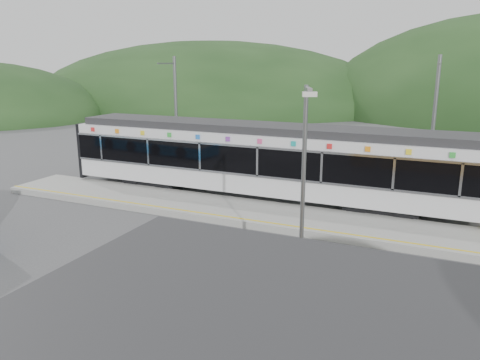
% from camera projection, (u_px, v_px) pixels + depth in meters
% --- Properties ---
extents(ground, '(120.00, 120.00, 0.00)m').
position_uv_depth(ground, '(218.00, 241.00, 17.90)').
color(ground, '#4C4C4F').
rests_on(ground, ground).
extents(hills, '(146.00, 149.00, 26.00)m').
position_uv_depth(hills, '(401.00, 221.00, 20.13)').
color(hills, '#1E3D19').
rests_on(hills, ground).
extents(platform, '(26.00, 3.20, 0.30)m').
position_uv_depth(platform, '(251.00, 213.00, 20.78)').
color(platform, '#9E9E99').
rests_on(platform, ground).
extents(yellow_line, '(26.00, 0.10, 0.01)m').
position_uv_depth(yellow_line, '(239.00, 218.00, 19.59)').
color(yellow_line, yellow).
rests_on(yellow_line, platform).
extents(train, '(20.44, 3.01, 3.74)m').
position_uv_depth(train, '(260.00, 158.00, 22.97)').
color(train, black).
rests_on(train, ground).
extents(catenary_mast_west, '(0.18, 1.80, 7.00)m').
position_uv_depth(catenary_mast_west, '(176.00, 115.00, 27.36)').
color(catenary_mast_west, slate).
rests_on(catenary_mast_west, ground).
extents(catenary_mast_east, '(0.18, 1.80, 7.00)m').
position_uv_depth(catenary_mast_east, '(433.00, 129.00, 21.82)').
color(catenary_mast_east, slate).
rests_on(catenary_mast_east, ground).
extents(lamp_post, '(0.48, 1.12, 6.08)m').
position_uv_depth(lamp_post, '(302.00, 178.00, 12.60)').
color(lamp_post, slate).
rests_on(lamp_post, ground).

